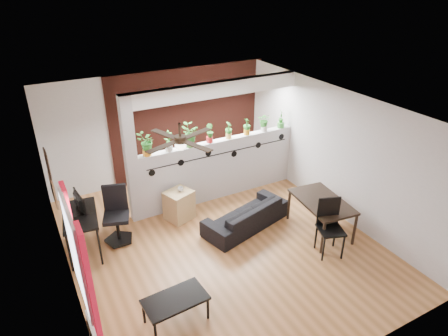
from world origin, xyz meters
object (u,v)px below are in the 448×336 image
(ceiling_fan, at_px, (180,141))
(potted_plant_3, at_px, (210,133))
(coffee_table, at_px, (175,301))
(potted_plant_2, at_px, (189,135))
(cube_shelf, at_px, (179,205))
(cup, at_px, (181,189))
(potted_plant_6, at_px, (264,122))
(computer_desk, at_px, (80,218))
(potted_plant_7, at_px, (281,118))
(office_chair, at_px, (117,218))
(potted_plant_1, at_px, (168,140))
(potted_plant_5, at_px, (247,126))
(potted_plant_4, at_px, (229,130))
(folding_chair, at_px, (329,221))
(sofa, at_px, (246,215))
(potted_plant_0, at_px, (146,144))
(dining_table, at_px, (322,204))

(ceiling_fan, bearing_deg, potted_plant_3, 52.64)
(coffee_table, bearing_deg, potted_plant_2, 61.49)
(potted_plant_3, relative_size, cube_shelf, 0.63)
(cube_shelf, relative_size, cup, 5.48)
(potted_plant_6, height_order, computer_desk, potted_plant_6)
(potted_plant_3, distance_m, potted_plant_7, 1.81)
(potted_plant_2, xyz_separation_m, coffee_table, (-1.55, -2.85, -1.23))
(cup, height_order, office_chair, office_chair)
(potted_plant_1, bearing_deg, cube_shelf, -92.04)
(potted_plant_5, relative_size, potted_plant_6, 0.91)
(ceiling_fan, distance_m, potted_plant_6, 3.35)
(potted_plant_6, relative_size, cup, 3.65)
(cup, height_order, coffee_table, cup)
(potted_plant_4, distance_m, cup, 1.64)
(potted_plant_6, distance_m, cup, 2.43)
(folding_chair, bearing_deg, potted_plant_2, 119.02)
(potted_plant_2, relative_size, computer_desk, 0.42)
(potted_plant_1, distance_m, computer_desk, 2.18)
(computer_desk, xyz_separation_m, coffee_table, (0.82, -2.29, -0.33))
(potted_plant_3, relative_size, potted_plant_5, 1.05)
(potted_plant_4, xyz_separation_m, folding_chair, (0.56, -2.64, -0.92))
(potted_plant_5, xyz_separation_m, office_chair, (-3.10, -0.52, -1.07))
(potted_plant_1, relative_size, potted_plant_3, 1.07)
(potted_plant_6, xyz_separation_m, sofa, (-1.23, -1.29, -1.32))
(potted_plant_0, distance_m, potted_plant_3, 1.35)
(cup, height_order, folding_chair, folding_chair)
(potted_plant_5, relative_size, office_chair, 0.35)
(sofa, relative_size, computer_desk, 1.49)
(office_chair, relative_size, dining_table, 0.80)
(ceiling_fan, height_order, potted_plant_2, ceiling_fan)
(potted_plant_1, distance_m, office_chair, 1.78)
(ceiling_fan, xyz_separation_m, potted_plant_1, (0.47, 1.80, -0.74))
(potted_plant_0, distance_m, potted_plant_2, 0.90)
(potted_plant_7, xyz_separation_m, office_chair, (-4.00, -0.52, -1.11))
(potted_plant_3, height_order, potted_plant_6, potted_plant_6)
(potted_plant_3, distance_m, dining_table, 2.65)
(potted_plant_0, relative_size, potted_plant_7, 1.05)
(potted_plant_1, height_order, dining_table, potted_plant_1)
(potted_plant_6, relative_size, sofa, 0.24)
(potted_plant_7, distance_m, folding_chair, 2.92)
(cube_shelf, relative_size, coffee_table, 0.67)
(folding_chair, bearing_deg, cup, 130.12)
(potted_plant_0, distance_m, sofa, 2.38)
(cup, bearing_deg, sofa, -41.93)
(potted_plant_3, bearing_deg, cup, -154.83)
(coffee_table, bearing_deg, cube_shelf, 66.10)
(ceiling_fan, distance_m, dining_table, 3.18)
(potted_plant_0, distance_m, folding_chair, 3.67)
(potted_plant_7, distance_m, office_chair, 4.19)
(sofa, bearing_deg, potted_plant_6, -148.46)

